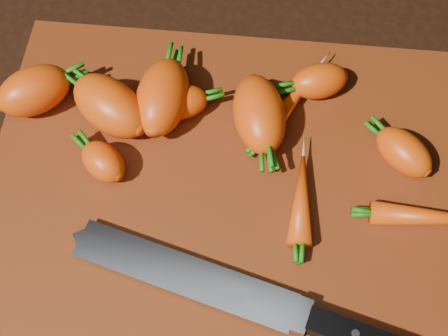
{
  "coord_description": "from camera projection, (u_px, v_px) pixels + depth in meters",
  "views": [
    {
      "loc": [
        0.03,
        -0.29,
        0.6
      ],
      "look_at": [
        0.0,
        0.01,
        0.03
      ],
      "focal_mm": 50.0,
      "sensor_mm": 36.0,
      "label": 1
    }
  ],
  "objects": [
    {
      "name": "cutting_board",
      "position": [
        223.0,
        187.0,
        0.66
      ],
      "size": [
        0.5,
        0.4,
        0.01
      ],
      "primitive_type": "cube",
      "color": "maroon",
      "rests_on": "ground"
    },
    {
      "name": "carrot_7",
      "position": [
        290.0,
        102.0,
        0.69
      ],
      "size": [
        0.08,
        0.12,
        0.03
      ],
      "primitive_type": "ellipsoid",
      "rotation": [
        0.0,
        0.0,
        1.05
      ],
      "color": "#E34507",
      "rests_on": "cutting_board"
    },
    {
      "name": "carrot_10",
      "position": [
        110.0,
        106.0,
        0.67
      ],
      "size": [
        0.11,
        0.1,
        0.06
      ],
      "primitive_type": "ellipsoid",
      "rotation": [
        0.0,
        0.0,
        2.53
      ],
      "color": "#E34507",
      "rests_on": "cutting_board"
    },
    {
      "name": "carrot_0",
      "position": [
        34.0,
        91.0,
        0.68
      ],
      "size": [
        0.1,
        0.09,
        0.05
      ],
      "primitive_type": "ellipsoid",
      "rotation": [
        0.0,
        0.0,
        0.62
      ],
      "color": "#E34507",
      "rests_on": "cutting_board"
    },
    {
      "name": "carrot_8",
      "position": [
        440.0,
        218.0,
        0.62
      ],
      "size": [
        0.14,
        0.03,
        0.02
      ],
      "primitive_type": "ellipsoid",
      "rotation": [
        0.0,
        0.0,
        0.01
      ],
      "color": "#E34507",
      "rests_on": "cutting_board"
    },
    {
      "name": "carrot_6",
      "position": [
        404.0,
        152.0,
        0.65
      ],
      "size": [
        0.08,
        0.08,
        0.04
      ],
      "primitive_type": "ellipsoid",
      "rotation": [
        0.0,
        0.0,
        2.38
      ],
      "color": "#E34507",
      "rests_on": "cutting_board"
    },
    {
      "name": "carrot_5",
      "position": [
        181.0,
        102.0,
        0.68
      ],
      "size": [
        0.07,
        0.06,
        0.04
      ],
      "primitive_type": "ellipsoid",
      "rotation": [
        0.0,
        0.0,
        0.35
      ],
      "color": "#E34507",
      "rests_on": "cutting_board"
    },
    {
      "name": "carrot_4",
      "position": [
        319.0,
        81.0,
        0.69
      ],
      "size": [
        0.07,
        0.06,
        0.04
      ],
      "primitive_type": "ellipsoid",
      "rotation": [
        0.0,
        0.0,
        3.49
      ],
      "color": "#E34507",
      "rests_on": "cutting_board"
    },
    {
      "name": "carrot_1",
      "position": [
        103.0,
        162.0,
        0.65
      ],
      "size": [
        0.06,
        0.06,
        0.04
      ],
      "primitive_type": "ellipsoid",
      "rotation": [
        0.0,
        0.0,
        2.46
      ],
      "color": "#E34507",
      "rests_on": "cutting_board"
    },
    {
      "name": "ground",
      "position": [
        223.0,
        191.0,
        0.67
      ],
      "size": [
        2.0,
        2.0,
        0.01
      ],
      "primitive_type": "cube",
      "color": "black"
    },
    {
      "name": "carrot_3",
      "position": [
        162.0,
        97.0,
        0.67
      ],
      "size": [
        0.06,
        0.1,
        0.06
      ],
      "primitive_type": "ellipsoid",
      "rotation": [
        0.0,
        0.0,
        1.49
      ],
      "color": "#E34507",
      "rests_on": "cutting_board"
    },
    {
      "name": "carrot_2",
      "position": [
        259.0,
        114.0,
        0.66
      ],
      "size": [
        0.08,
        0.11,
        0.06
      ],
      "primitive_type": "ellipsoid",
      "rotation": [
        0.0,
        0.0,
        -1.33
      ],
      "color": "#E34507",
      "rests_on": "cutting_board"
    },
    {
      "name": "knife",
      "position": [
        205.0,
        282.0,
        0.59
      ],
      "size": [
        0.36,
        0.12,
        0.02
      ],
      "rotation": [
        0.0,
        0.0,
        -0.26
      ],
      "color": "gray",
      "rests_on": "cutting_board"
    },
    {
      "name": "carrot_9",
      "position": [
        301.0,
        199.0,
        0.63
      ],
      "size": [
        0.03,
        0.1,
        0.03
      ],
      "primitive_type": "ellipsoid",
      "rotation": [
        0.0,
        0.0,
        1.57
      ],
      "color": "#E34507",
      "rests_on": "cutting_board"
    }
  ]
}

